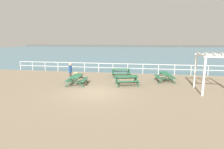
{
  "coord_description": "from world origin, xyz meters",
  "views": [
    {
      "loc": [
        3.32,
        -11.72,
        3.54
      ],
      "look_at": [
        0.8,
        2.58,
        0.8
      ],
      "focal_mm": 28.8,
      "sensor_mm": 36.0,
      "label": 1
    }
  ],
  "objects_px": {
    "picnic_table_near_right": "(127,78)",
    "visitor": "(70,71)",
    "picnic_table_far_left": "(121,71)",
    "picnic_table_near_left": "(165,75)",
    "picnic_table_mid_centre": "(77,78)",
    "lattice_pergola": "(217,64)"
  },
  "relations": [
    {
      "from": "picnic_table_near_left",
      "to": "lattice_pergola",
      "type": "bearing_deg",
      "value": -140.04
    },
    {
      "from": "visitor",
      "to": "lattice_pergola",
      "type": "relative_size",
      "value": 0.61
    },
    {
      "from": "picnic_table_near_left",
      "to": "picnic_table_mid_centre",
      "type": "xyz_separation_m",
      "value": [
        -7.17,
        -2.41,
        0.0
      ]
    },
    {
      "from": "picnic_table_near_right",
      "to": "picnic_table_far_left",
      "type": "bearing_deg",
      "value": 88.81
    },
    {
      "from": "picnic_table_mid_centre",
      "to": "lattice_pergola",
      "type": "distance_m",
      "value": 10.36
    },
    {
      "from": "picnic_table_near_left",
      "to": "visitor",
      "type": "distance_m",
      "value": 8.21
    },
    {
      "from": "picnic_table_near_right",
      "to": "visitor",
      "type": "bearing_deg",
      "value": 162.26
    },
    {
      "from": "picnic_table_near_right",
      "to": "visitor",
      "type": "distance_m",
      "value": 4.86
    },
    {
      "from": "lattice_pergola",
      "to": "picnic_table_far_left",
      "type": "bearing_deg",
      "value": 150.22
    },
    {
      "from": "picnic_table_mid_centre",
      "to": "visitor",
      "type": "bearing_deg",
      "value": 42.61
    },
    {
      "from": "picnic_table_mid_centre",
      "to": "lattice_pergola",
      "type": "relative_size",
      "value": 0.73
    },
    {
      "from": "picnic_table_near_left",
      "to": "picnic_table_far_left",
      "type": "relative_size",
      "value": 0.94
    },
    {
      "from": "picnic_table_near_right",
      "to": "lattice_pergola",
      "type": "xyz_separation_m",
      "value": [
        6.26,
        -0.9,
        1.41
      ]
    },
    {
      "from": "picnic_table_near_left",
      "to": "visitor",
      "type": "xyz_separation_m",
      "value": [
        -8.02,
        -1.68,
        0.36
      ]
    },
    {
      "from": "lattice_pergola",
      "to": "picnic_table_near_left",
      "type": "bearing_deg",
      "value": 139.63
    },
    {
      "from": "picnic_table_near_left",
      "to": "picnic_table_near_right",
      "type": "xyz_separation_m",
      "value": [
        -3.18,
        -1.86,
        0.0
      ]
    },
    {
      "from": "lattice_pergola",
      "to": "visitor",
      "type": "bearing_deg",
      "value": 175.87
    },
    {
      "from": "picnic_table_mid_centre",
      "to": "lattice_pergola",
      "type": "xyz_separation_m",
      "value": [
        10.25,
        -0.34,
        1.41
      ]
    },
    {
      "from": "picnic_table_far_left",
      "to": "picnic_table_near_right",
      "type": "bearing_deg",
      "value": -90.42
    },
    {
      "from": "picnic_table_near_right",
      "to": "picnic_table_mid_centre",
      "type": "relative_size",
      "value": 1.09
    },
    {
      "from": "picnic_table_near_left",
      "to": "picnic_table_mid_centre",
      "type": "relative_size",
      "value": 1.02
    },
    {
      "from": "picnic_table_near_left",
      "to": "visitor",
      "type": "bearing_deg",
      "value": 93.57
    }
  ]
}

